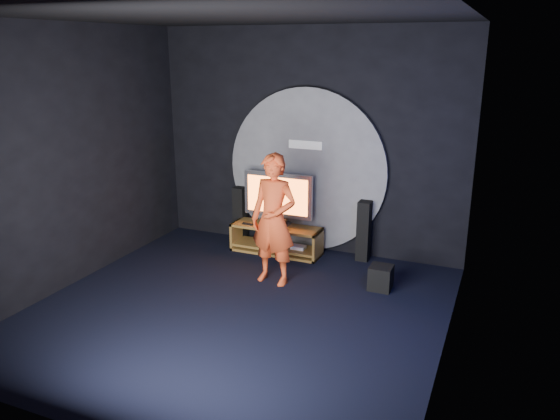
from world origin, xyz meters
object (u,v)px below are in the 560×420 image
object	(u,v)px
media_console	(277,241)
player	(274,220)
subwoofer	(381,278)
tv	(278,197)
tower_speaker_left	(240,214)
tower_speaker_right	(364,231)

from	to	relation	value
media_console	player	size ratio (longest dim) A/B	0.79
subwoofer	player	xyz separation A→B (m)	(-1.44, -0.35, 0.75)
tv	tower_speaker_left	size ratio (longest dim) A/B	1.21
tower_speaker_right	player	bearing A→B (deg)	-125.93
media_console	tower_speaker_right	bearing A→B (deg)	10.39
tower_speaker_left	subwoofer	distance (m)	2.83
tower_speaker_right	subwoofer	distance (m)	1.12
tv	subwoofer	distance (m)	2.15
tower_speaker_left	tower_speaker_right	distance (m)	2.14
tower_speaker_right	subwoofer	size ratio (longest dim) A/B	2.84
subwoofer	tower_speaker_right	bearing A→B (deg)	117.76
tv	player	xyz separation A→B (m)	(0.42, -1.12, 0.00)
tv	player	world-z (taller)	player
player	tower_speaker_right	bearing A→B (deg)	59.72
tower_speaker_right	subwoofer	bearing A→B (deg)	-62.24
media_console	tower_speaker_left	world-z (taller)	tower_speaker_left
subwoofer	tv	bearing A→B (deg)	157.46
tower_speaker_right	player	xyz separation A→B (m)	(-0.94, -1.30, 0.44)
tv	tower_speaker_right	bearing A→B (deg)	7.57
tower_speaker_right	tower_speaker_left	bearing A→B (deg)	179.48
tower_speaker_left	subwoofer	size ratio (longest dim) A/B	2.84
media_console	tower_speaker_right	distance (m)	1.40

